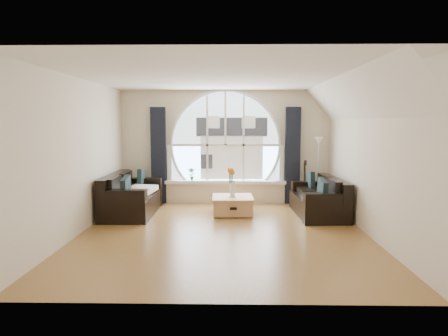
{
  "coord_description": "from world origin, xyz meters",
  "views": [
    {
      "loc": [
        0.15,
        -6.79,
        1.93
      ],
      "look_at": [
        0.0,
        0.9,
        1.05
      ],
      "focal_mm": 31.8,
      "sensor_mm": 36.0,
      "label": 1
    }
  ],
  "objects_px": {
    "potted_plant": "(192,174)",
    "sofa_right": "(318,196)",
    "floor_lamp": "(318,171)",
    "vase_flowers": "(232,178)",
    "coffee_chest": "(233,204)",
    "sofa_left": "(132,195)",
    "guitar": "(304,182)"
  },
  "relations": [
    {
      "from": "potted_plant",
      "to": "sofa_right",
      "type": "bearing_deg",
      "value": -24.28
    },
    {
      "from": "floor_lamp",
      "to": "potted_plant",
      "type": "xyz_separation_m",
      "value": [
        -2.99,
        0.19,
        -0.1
      ]
    },
    {
      "from": "vase_flowers",
      "to": "potted_plant",
      "type": "relative_size",
      "value": 2.28
    },
    {
      "from": "sofa_right",
      "to": "potted_plant",
      "type": "bearing_deg",
      "value": 153.33
    },
    {
      "from": "coffee_chest",
      "to": "potted_plant",
      "type": "height_order",
      "value": "potted_plant"
    },
    {
      "from": "sofa_left",
      "to": "vase_flowers",
      "type": "relative_size",
      "value": 2.72
    },
    {
      "from": "sofa_left",
      "to": "sofa_right",
      "type": "relative_size",
      "value": 1.09
    },
    {
      "from": "sofa_left",
      "to": "coffee_chest",
      "type": "bearing_deg",
      "value": -0.14
    },
    {
      "from": "vase_flowers",
      "to": "floor_lamp",
      "type": "distance_m",
      "value": 2.24
    },
    {
      "from": "sofa_left",
      "to": "guitar",
      "type": "xyz_separation_m",
      "value": [
        3.83,
        1.07,
        0.13
      ]
    },
    {
      "from": "sofa_left",
      "to": "guitar",
      "type": "relative_size",
      "value": 1.8
    },
    {
      "from": "sofa_left",
      "to": "coffee_chest",
      "type": "relative_size",
      "value": 2.25
    },
    {
      "from": "sofa_left",
      "to": "sofa_right",
      "type": "distance_m",
      "value": 3.92
    },
    {
      "from": "vase_flowers",
      "to": "floor_lamp",
      "type": "height_order",
      "value": "floor_lamp"
    },
    {
      "from": "sofa_left",
      "to": "guitar",
      "type": "height_order",
      "value": "guitar"
    },
    {
      "from": "sofa_left",
      "to": "vase_flowers",
      "type": "bearing_deg",
      "value": -0.34
    },
    {
      "from": "coffee_chest",
      "to": "floor_lamp",
      "type": "distance_m",
      "value": 2.31
    },
    {
      "from": "floor_lamp",
      "to": "guitar",
      "type": "bearing_deg",
      "value": 165.39
    },
    {
      "from": "vase_flowers",
      "to": "guitar",
      "type": "relative_size",
      "value": 0.66
    },
    {
      "from": "vase_flowers",
      "to": "sofa_right",
      "type": "bearing_deg",
      "value": -2.38
    },
    {
      "from": "sofa_right",
      "to": "potted_plant",
      "type": "relative_size",
      "value": 5.71
    },
    {
      "from": "coffee_chest",
      "to": "guitar",
      "type": "bearing_deg",
      "value": 29.68
    },
    {
      "from": "guitar",
      "to": "sofa_left",
      "type": "bearing_deg",
      "value": -160.84
    },
    {
      "from": "vase_flowers",
      "to": "potted_plant",
      "type": "height_order",
      "value": "vase_flowers"
    },
    {
      "from": "sofa_left",
      "to": "floor_lamp",
      "type": "height_order",
      "value": "floor_lamp"
    },
    {
      "from": "coffee_chest",
      "to": "floor_lamp",
      "type": "xyz_separation_m",
      "value": [
        2.0,
        0.98,
        0.59
      ]
    },
    {
      "from": "sofa_right",
      "to": "sofa_left",
      "type": "bearing_deg",
      "value": 176.61
    },
    {
      "from": "coffee_chest",
      "to": "floor_lamp",
      "type": "relative_size",
      "value": 0.53
    },
    {
      "from": "potted_plant",
      "to": "guitar",
      "type": "bearing_deg",
      "value": -2.42
    },
    {
      "from": "sofa_left",
      "to": "potted_plant",
      "type": "bearing_deg",
      "value": 45.36
    },
    {
      "from": "coffee_chest",
      "to": "sofa_left",
      "type": "bearing_deg",
      "value": 178.18
    },
    {
      "from": "sofa_left",
      "to": "floor_lamp",
      "type": "bearing_deg",
      "value": 12.95
    }
  ]
}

